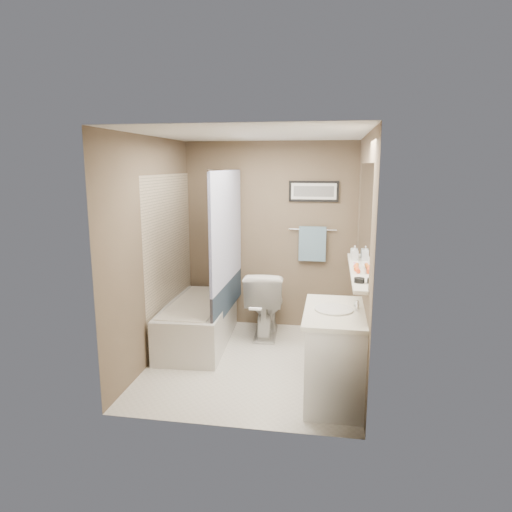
% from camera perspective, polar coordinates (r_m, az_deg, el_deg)
% --- Properties ---
extents(ground, '(2.50, 2.50, 0.00)m').
position_cam_1_polar(ground, '(5.07, -0.29, -13.19)').
color(ground, silver).
rests_on(ground, ground).
extents(ceiling, '(2.20, 2.50, 0.04)m').
position_cam_1_polar(ceiling, '(4.62, -0.32, 14.75)').
color(ceiling, white).
rests_on(ceiling, wall_back).
extents(wall_back, '(2.20, 0.04, 2.40)m').
position_cam_1_polar(wall_back, '(5.90, 1.74, 2.51)').
color(wall_back, brown).
rests_on(wall_back, ground).
extents(wall_front, '(2.20, 0.04, 2.40)m').
position_cam_1_polar(wall_front, '(3.53, -3.73, -3.54)').
color(wall_front, brown).
rests_on(wall_front, ground).
extents(wall_left, '(0.04, 2.50, 2.40)m').
position_cam_1_polar(wall_left, '(5.00, -12.60, 0.63)').
color(wall_left, brown).
rests_on(wall_left, ground).
extents(wall_right, '(0.04, 2.50, 2.40)m').
position_cam_1_polar(wall_right, '(4.64, 12.94, -0.19)').
color(wall_right, brown).
rests_on(wall_right, ground).
extents(tile_surround, '(0.02, 1.55, 2.00)m').
position_cam_1_polar(tile_surround, '(5.50, -10.68, -0.46)').
color(tile_surround, '#C3B093').
rests_on(tile_surround, wall_left).
extents(curtain_rod, '(0.02, 1.55, 0.02)m').
position_cam_1_polar(curtain_rod, '(5.19, -3.79, 10.71)').
color(curtain_rod, silver).
rests_on(curtain_rod, wall_left).
extents(curtain_upper, '(0.03, 1.45, 1.28)m').
position_cam_1_polar(curtain_upper, '(5.23, -3.69, 3.57)').
color(curtain_upper, silver).
rests_on(curtain_upper, curtain_rod).
extents(curtain_lower, '(0.03, 1.45, 0.36)m').
position_cam_1_polar(curtain_lower, '(5.40, -3.58, -5.08)').
color(curtain_lower, '#223140').
rests_on(curtain_lower, curtain_rod).
extents(mirror, '(0.02, 1.60, 1.00)m').
position_cam_1_polar(mirror, '(4.43, 13.42, 4.75)').
color(mirror, silver).
rests_on(mirror, wall_right).
extents(shelf, '(0.12, 1.60, 0.03)m').
position_cam_1_polar(shelf, '(4.52, 12.42, -1.79)').
color(shelf, silver).
rests_on(shelf, wall_right).
extents(towel_bar, '(0.60, 0.02, 0.02)m').
position_cam_1_polar(towel_bar, '(5.82, 7.11, 3.30)').
color(towel_bar, silver).
rests_on(towel_bar, wall_back).
extents(towel, '(0.34, 0.05, 0.44)m').
position_cam_1_polar(towel, '(5.83, 7.06, 1.52)').
color(towel, '#8DB8CD').
rests_on(towel, towel_bar).
extents(art_frame, '(0.62, 0.02, 0.26)m').
position_cam_1_polar(art_frame, '(5.79, 7.23, 8.03)').
color(art_frame, black).
rests_on(art_frame, wall_back).
extents(art_mat, '(0.56, 0.00, 0.20)m').
position_cam_1_polar(art_mat, '(5.78, 7.23, 8.02)').
color(art_mat, white).
rests_on(art_mat, art_frame).
extents(art_image, '(0.50, 0.00, 0.13)m').
position_cam_1_polar(art_image, '(5.78, 7.22, 8.02)').
color(art_image, '#595959').
rests_on(art_image, art_mat).
extents(door, '(0.80, 0.02, 2.00)m').
position_cam_1_polar(door, '(3.49, 5.15, -7.14)').
color(door, silver).
rests_on(door, wall_front).
extents(door_handle, '(0.10, 0.02, 0.02)m').
position_cam_1_polar(door_handle, '(3.58, -0.09, -6.63)').
color(door_handle, silver).
rests_on(door_handle, door).
extents(bathtub, '(0.79, 1.54, 0.50)m').
position_cam_1_polar(bathtub, '(5.55, -7.23, -8.30)').
color(bathtub, silver).
rests_on(bathtub, ground).
extents(tub_rim, '(0.56, 1.36, 0.02)m').
position_cam_1_polar(tub_rim, '(5.47, -7.29, -5.83)').
color(tub_rim, silver).
rests_on(tub_rim, bathtub).
extents(toilet, '(0.51, 0.84, 0.83)m').
position_cam_1_polar(toilet, '(5.72, 1.16, -5.84)').
color(toilet, silver).
rests_on(toilet, ground).
extents(vanity, '(0.51, 0.90, 0.80)m').
position_cam_1_polar(vanity, '(4.28, 9.78, -12.32)').
color(vanity, white).
rests_on(vanity, ground).
extents(countertop, '(0.54, 0.96, 0.04)m').
position_cam_1_polar(countertop, '(4.13, 9.84, -6.96)').
color(countertop, silver).
rests_on(countertop, vanity).
extents(sink_basin, '(0.34, 0.34, 0.01)m').
position_cam_1_polar(sink_basin, '(4.12, 9.71, -6.59)').
color(sink_basin, silver).
rests_on(sink_basin, countertop).
extents(faucet_spout, '(0.02, 0.02, 0.10)m').
position_cam_1_polar(faucet_spout, '(4.11, 12.53, -6.11)').
color(faucet_spout, white).
rests_on(faucet_spout, countertop).
extents(faucet_knob, '(0.05, 0.05, 0.05)m').
position_cam_1_polar(faucet_knob, '(4.21, 12.45, -5.97)').
color(faucet_knob, silver).
rests_on(faucet_knob, countertop).
extents(candle_bowl_near, '(0.09, 0.09, 0.04)m').
position_cam_1_polar(candle_bowl_near, '(4.00, 12.79, -2.98)').
color(candle_bowl_near, black).
rests_on(candle_bowl_near, shelf).
extents(hair_brush_front, '(0.06, 0.22, 0.04)m').
position_cam_1_polar(hair_brush_front, '(4.42, 12.49, -1.58)').
color(hair_brush_front, '#EE4E21').
rests_on(hair_brush_front, shelf).
extents(hair_brush_back, '(0.06, 0.22, 0.04)m').
position_cam_1_polar(hair_brush_back, '(4.50, 12.44, -1.34)').
color(hair_brush_back, orange).
rests_on(hair_brush_back, shelf).
extents(pink_comb, '(0.04, 0.16, 0.01)m').
position_cam_1_polar(pink_comb, '(4.72, 12.31, -0.97)').
color(pink_comb, '#CD7DA3').
rests_on(pink_comb, shelf).
extents(glass_jar, '(0.08, 0.08, 0.10)m').
position_cam_1_polar(glass_jar, '(5.06, 12.16, 0.38)').
color(glass_jar, silver).
rests_on(glass_jar, shelf).
extents(soap_bottle, '(0.08, 0.08, 0.15)m').
position_cam_1_polar(soap_bottle, '(4.92, 12.23, 0.39)').
color(soap_bottle, '#999999').
rests_on(soap_bottle, shelf).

